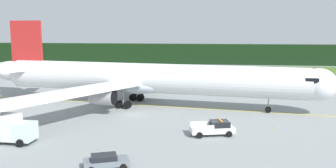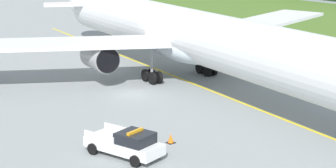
# 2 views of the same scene
# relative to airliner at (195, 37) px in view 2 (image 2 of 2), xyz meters

# --- Properties ---
(ground) EXTENTS (320.00, 320.00, 0.00)m
(ground) POSITION_rel_airliner_xyz_m (-0.74, -6.70, -4.55)
(ground) COLOR gray
(taxiway_centerline_main) EXTENTS (79.95, 11.98, 0.01)m
(taxiway_centerline_main) POSITION_rel_airliner_xyz_m (0.77, -0.11, -4.55)
(taxiway_centerline_main) COLOR yellow
(taxiway_centerline_main) RESTS_ON ground
(airliner) EXTENTS (59.49, 49.10, 14.22)m
(airliner) POSITION_rel_airliner_xyz_m (0.00, 0.00, 0.00)
(airliner) COLOR silver
(airliner) RESTS_ON ground
(ops_pickup_truck) EXTENTS (5.65, 3.36, 1.94)m
(ops_pickup_truck) POSITION_rel_airliner_xyz_m (11.38, -15.89, -3.65)
(ops_pickup_truck) COLOR white
(ops_pickup_truck) RESTS_ON ground
(apron_cone) EXTENTS (0.54, 0.54, 0.68)m
(apron_cone) POSITION_rel_airliner_xyz_m (11.18, -12.05, -4.22)
(apron_cone) COLOR black
(apron_cone) RESTS_ON ground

